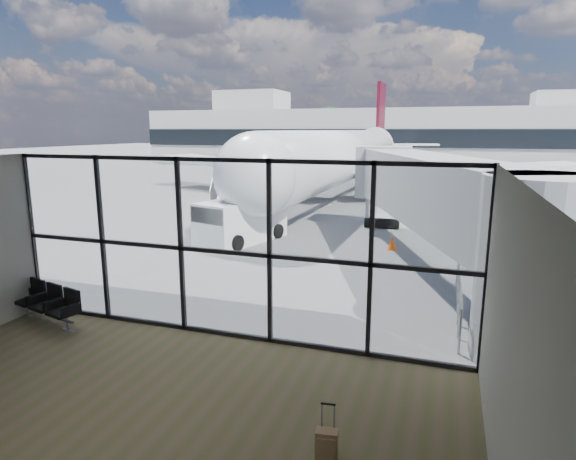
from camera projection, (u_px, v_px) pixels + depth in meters
The scene contains 20 objects.
ground at pixel (396, 181), 49.38m from camera, with size 220.00×220.00×0.00m, color slate.
lounge_shell at pixel (83, 298), 7.25m from camera, with size 12.02×8.01×4.51m.
glass_curtain_wall at pixel (224, 250), 11.79m from camera, with size 12.10×0.12×4.50m.
jet_bridge at pixel (441, 199), 16.73m from camera, with size 8.00×16.50×4.33m.
apron_railing at pixel (459, 289), 13.61m from camera, with size 0.06×5.46×1.11m.
far_terminal at pixel (410, 136), 69.09m from camera, with size 80.00×12.20×11.00m.
tree_0 at pixel (176, 132), 92.11m from camera, with size 4.95×4.95×7.12m.
tree_1 at pixel (204, 129), 90.11m from camera, with size 5.61×5.61×8.07m.
tree_2 at pixel (233, 125), 88.12m from camera, with size 6.27×6.27×9.03m.
tree_3 at pixel (264, 132), 86.52m from camera, with size 4.95×4.95×7.12m.
tree_4 at pixel (296, 129), 84.52m from camera, with size 5.61×5.61×8.07m.
tree_5 at pixel (329, 125), 82.53m from camera, with size 6.27×6.27×9.03m.
seating_row at pixel (50, 301), 13.04m from camera, with size 2.33×1.17×1.03m.
suitcase at pixel (327, 446), 7.53m from camera, with size 0.37×0.29×0.95m.
airliner at pixel (344, 157), 37.45m from camera, with size 33.91×39.23×10.11m.
service_van at pixel (240, 220), 22.27m from camera, with size 3.19×4.93×1.98m.
belt_loader at pixel (252, 189), 37.43m from camera, with size 1.83×4.10×1.84m.
mobile_stairs at pixel (222, 205), 29.99m from camera, with size 2.24×3.27×2.11m.
traffic_cone_a at pixel (392, 243), 20.97m from camera, with size 0.41×0.41×0.59m.
traffic_cone_c at pixel (442, 233), 23.05m from camera, with size 0.43×0.43×0.61m.
Camera 1 is at (5.12, -10.35, 5.14)m, focal length 30.00 mm.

